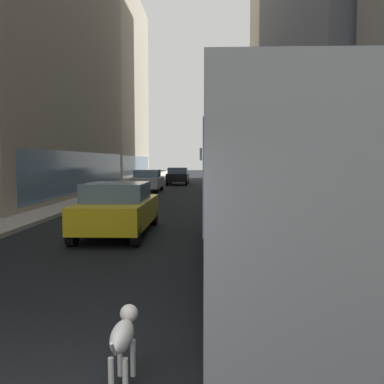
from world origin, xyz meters
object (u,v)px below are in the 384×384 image
(car_silver_sedan, at_px, (148,181))
(car_yellow_taxi, at_px, (118,208))
(dalmatian_dog, at_px, (123,335))
(car_black_suv, at_px, (178,176))
(transit_bus, at_px, (268,186))

(car_silver_sedan, bearing_deg, car_yellow_taxi, -84.83)
(dalmatian_dog, bearing_deg, car_black_suv, 93.07)
(car_black_suv, distance_m, car_yellow_taxi, 26.70)
(car_silver_sedan, relative_size, car_yellow_taxi, 0.91)
(car_silver_sedan, xyz_separation_m, car_yellow_taxi, (1.60, -17.69, 0.00))
(transit_bus, distance_m, car_silver_sedan, 22.60)
(car_black_suv, bearing_deg, car_silver_sedan, -100.07)
(car_silver_sedan, bearing_deg, transit_bus, -75.64)
(car_black_suv, bearing_deg, car_yellow_taxi, -90.00)
(car_black_suv, relative_size, dalmatian_dog, 4.43)
(transit_bus, height_order, car_silver_sedan, transit_bus)
(transit_bus, relative_size, dalmatian_dog, 11.98)
(car_yellow_taxi, distance_m, dalmatian_dog, 8.84)
(car_yellow_taxi, bearing_deg, transit_bus, -46.35)
(car_black_suv, xyz_separation_m, car_silver_sedan, (-1.60, -9.01, -0.00))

